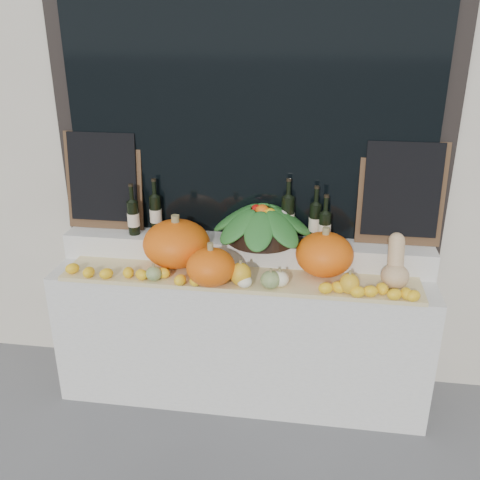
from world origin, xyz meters
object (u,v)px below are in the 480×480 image
object	(u,v)px
butternut_squash	(395,266)
produce_bowl	(262,223)
pumpkin_left	(177,243)
wine_bottle_tall	(288,217)
pumpkin_right	(324,254)

from	to	relation	value
butternut_squash	produce_bowl	distance (m)	0.82
pumpkin_left	wine_bottle_tall	size ratio (longest dim) A/B	1.05
pumpkin_right	produce_bowl	xyz separation A→B (m)	(-0.38, 0.15, 0.12)
pumpkin_right	produce_bowl	distance (m)	0.43
pumpkin_right	butternut_squash	bearing A→B (deg)	-13.01
pumpkin_left	produce_bowl	xyz separation A→B (m)	(0.50, 0.15, 0.11)
butternut_squash	wine_bottle_tall	size ratio (longest dim) A/B	0.76
produce_bowl	wine_bottle_tall	world-z (taller)	wine_bottle_tall
pumpkin_right	butternut_squash	size ratio (longest dim) A/B	1.15
pumpkin_right	wine_bottle_tall	world-z (taller)	wine_bottle_tall
pumpkin_left	butternut_squash	distance (m)	1.29
butternut_squash	produce_bowl	bearing A→B (deg)	163.05
pumpkin_left	produce_bowl	bearing A→B (deg)	16.19
pumpkin_right	wine_bottle_tall	distance (m)	0.33
butternut_squash	wine_bottle_tall	world-z (taller)	wine_bottle_tall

